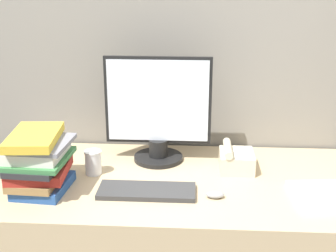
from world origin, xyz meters
TOP-DOWN VIEW (x-y plane):
  - cubicle_panel_rear at (0.00, 0.83)m, footprint 1.96×0.04m
  - monitor at (-0.11, 0.60)m, footprint 0.49×0.23m
  - keyboard at (-0.13, 0.26)m, footprint 0.39×0.15m
  - mouse at (0.14, 0.23)m, footprint 0.07×0.04m
  - coffee_cup at (-0.39, 0.43)m, footprint 0.08×0.08m
  - book_stack at (-0.57, 0.26)m, footprint 0.25×0.30m
  - desk_telephone at (0.24, 0.51)m, footprint 0.15×0.18m
  - paper_pile at (0.57, 0.25)m, footprint 0.25×0.28m

SIDE VIEW (x-z plane):
  - paper_pile at x=0.57m, z-range 0.77..0.79m
  - keyboard at x=-0.13m, z-range 0.77..0.79m
  - mouse at x=0.14m, z-range 0.77..0.80m
  - desk_telephone at x=0.24m, z-range 0.76..0.88m
  - coffee_cup at x=-0.39m, z-range 0.77..0.88m
  - cubicle_panel_rear at x=0.00m, z-range 0.00..1.78m
  - book_stack at x=-0.57m, z-range 0.77..1.02m
  - monitor at x=-0.11m, z-range 0.75..1.24m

